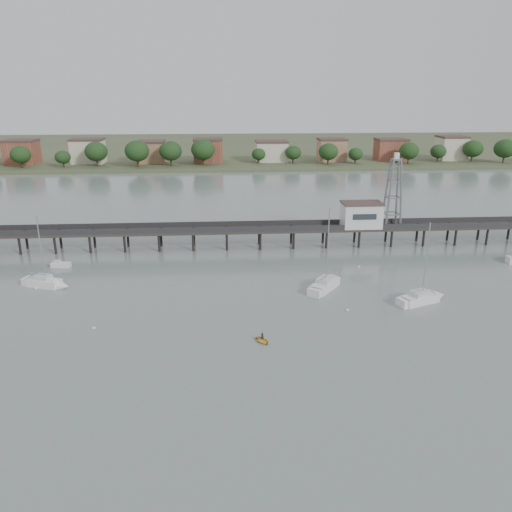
{
  "coord_description": "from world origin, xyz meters",
  "views": [
    {
      "loc": [
        -4.15,
        -40.71,
        31.8
      ],
      "look_at": [
        1.47,
        42.0,
        4.0
      ],
      "focal_mm": 35.0,
      "sensor_mm": 36.0,
      "label": 1
    }
  ],
  "objects_px": {
    "sailboat_c": "(329,283)",
    "white_tender": "(60,265)",
    "yellow_dinghy": "(262,342)",
    "lattice_tower": "(393,193)",
    "sailboat_d": "(426,298)",
    "pier": "(243,230)",
    "sailboat_b": "(50,283)"
  },
  "relations": [
    {
      "from": "sailboat_d",
      "to": "sailboat_c",
      "type": "height_order",
      "value": "sailboat_c"
    },
    {
      "from": "sailboat_d",
      "to": "yellow_dinghy",
      "type": "bearing_deg",
      "value": -178.6
    },
    {
      "from": "sailboat_c",
      "to": "yellow_dinghy",
      "type": "bearing_deg",
      "value": -176.86
    },
    {
      "from": "lattice_tower",
      "to": "sailboat_c",
      "type": "bearing_deg",
      "value": -127.98
    },
    {
      "from": "sailboat_c",
      "to": "white_tender",
      "type": "distance_m",
      "value": 50.16
    },
    {
      "from": "pier",
      "to": "white_tender",
      "type": "relative_size",
      "value": 40.62
    },
    {
      "from": "sailboat_d",
      "to": "sailboat_c",
      "type": "distance_m",
      "value": 15.8
    },
    {
      "from": "sailboat_b",
      "to": "lattice_tower",
      "type": "bearing_deg",
      "value": 36.56
    },
    {
      "from": "sailboat_c",
      "to": "sailboat_b",
      "type": "bearing_deg",
      "value": 123.87
    },
    {
      "from": "sailboat_b",
      "to": "sailboat_d",
      "type": "height_order",
      "value": "sailboat_d"
    },
    {
      "from": "white_tender",
      "to": "sailboat_d",
      "type": "bearing_deg",
      "value": -8.06
    },
    {
      "from": "white_tender",
      "to": "yellow_dinghy",
      "type": "distance_m",
      "value": 47.82
    },
    {
      "from": "lattice_tower",
      "to": "sailboat_d",
      "type": "height_order",
      "value": "lattice_tower"
    },
    {
      "from": "sailboat_b",
      "to": "sailboat_d",
      "type": "distance_m",
      "value": 61.94
    },
    {
      "from": "sailboat_d",
      "to": "sailboat_b",
      "type": "bearing_deg",
      "value": 148.69
    },
    {
      "from": "sailboat_b",
      "to": "yellow_dinghy",
      "type": "bearing_deg",
      "value": -13.02
    },
    {
      "from": "pier",
      "to": "sailboat_b",
      "type": "relative_size",
      "value": 11.54
    },
    {
      "from": "sailboat_d",
      "to": "sailboat_c",
      "type": "xyz_separation_m",
      "value": [
        -14.0,
        7.33,
        -0.01
      ]
    },
    {
      "from": "white_tender",
      "to": "yellow_dinghy",
      "type": "xyz_separation_m",
      "value": [
        35.61,
        -31.92,
        -0.42
      ]
    },
    {
      "from": "pier",
      "to": "sailboat_d",
      "type": "distance_m",
      "value": 41.11
    },
    {
      "from": "sailboat_c",
      "to": "white_tender",
      "type": "relative_size",
      "value": 3.99
    },
    {
      "from": "sailboat_b",
      "to": "sailboat_d",
      "type": "xyz_separation_m",
      "value": [
        61.09,
        -10.21,
        -0.0
      ]
    },
    {
      "from": "pier",
      "to": "sailboat_c",
      "type": "bearing_deg",
      "value": -59.7
    },
    {
      "from": "lattice_tower",
      "to": "yellow_dinghy",
      "type": "bearing_deg",
      "value": -126.34
    },
    {
      "from": "sailboat_b",
      "to": "sailboat_c",
      "type": "xyz_separation_m",
      "value": [
        47.1,
        -2.88,
        -0.01
      ]
    },
    {
      "from": "sailboat_b",
      "to": "yellow_dinghy",
      "type": "distance_m",
      "value": 40.59
    },
    {
      "from": "pier",
      "to": "lattice_tower",
      "type": "relative_size",
      "value": 9.68
    },
    {
      "from": "pier",
      "to": "white_tender",
      "type": "distance_m",
      "value": 36.5
    },
    {
      "from": "pier",
      "to": "yellow_dinghy",
      "type": "height_order",
      "value": "pier"
    },
    {
      "from": "sailboat_c",
      "to": "white_tender",
      "type": "height_order",
      "value": "sailboat_c"
    },
    {
      "from": "lattice_tower",
      "to": "yellow_dinghy",
      "type": "height_order",
      "value": "lattice_tower"
    },
    {
      "from": "lattice_tower",
      "to": "sailboat_d",
      "type": "bearing_deg",
      "value": -97.53
    }
  ]
}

